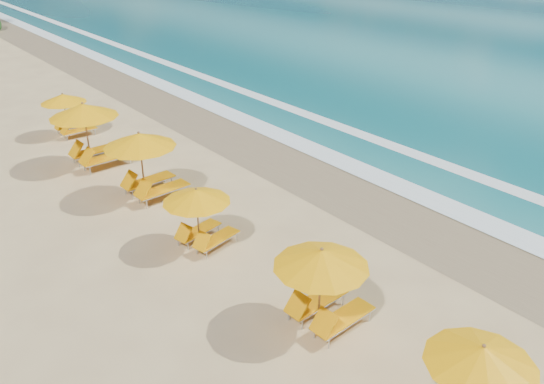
% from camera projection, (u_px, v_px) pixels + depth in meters
% --- Properties ---
extents(ground, '(160.00, 160.00, 0.00)m').
position_uv_depth(ground, '(272.00, 225.00, 17.69)').
color(ground, tan).
rests_on(ground, ground).
extents(wet_sand, '(4.00, 160.00, 0.01)m').
position_uv_depth(wet_sand, '(358.00, 191.00, 19.93)').
color(wet_sand, '#897751').
rests_on(wet_sand, ground).
extents(surf_foam, '(4.00, 160.00, 0.01)m').
position_uv_depth(surf_foam, '(405.00, 172.00, 21.43)').
color(surf_foam, white).
rests_on(surf_foam, ground).
extents(station_1, '(2.64, 2.58, 2.09)m').
position_uv_depth(station_1, '(483.00, 380.00, 10.12)').
color(station_1, olive).
rests_on(station_1, ground).
extents(station_2, '(2.51, 2.34, 2.27)m').
position_uv_depth(station_2, '(325.00, 281.00, 12.76)').
color(station_2, olive).
rests_on(station_2, ground).
extents(station_3, '(2.47, 2.38, 2.02)m').
position_uv_depth(station_3, '(201.00, 213.00, 16.06)').
color(station_3, olive).
rests_on(station_3, ground).
extents(station_4, '(2.79, 2.60, 2.52)m').
position_uv_depth(station_4, '(147.00, 160.00, 18.93)').
color(station_4, olive).
rests_on(station_4, ground).
extents(station_5, '(2.92, 2.71, 2.67)m').
position_uv_depth(station_5, '(92.00, 130.00, 21.45)').
color(station_5, olive).
rests_on(station_5, ground).
extents(station_6, '(2.18, 2.00, 2.03)m').
position_uv_depth(station_6, '(69.00, 112.00, 24.72)').
color(station_6, olive).
rests_on(station_6, ground).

